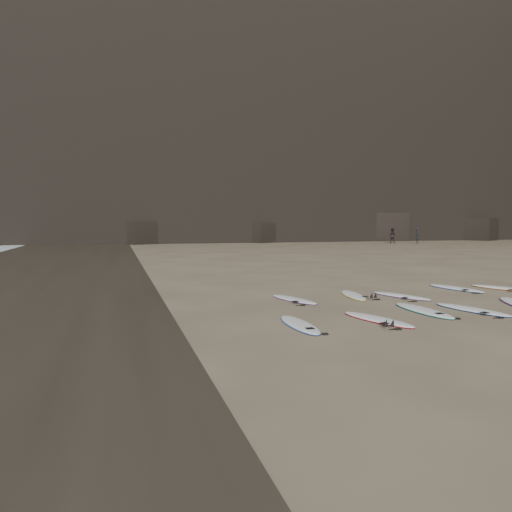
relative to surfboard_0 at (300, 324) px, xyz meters
The scene contains 13 objects.
ground 4.27m from the surfboard_0, 11.52° to the left, with size 240.00×240.00×0.00m, color #897559.
headland 60.74m from the surfboard_0, 60.55° to the left, with size 170.00×101.00×63.47m.
surfboard_0 is the anchor object (origin of this frame).
surfboard_1 2.13m from the surfboard_0, ahead, with size 0.57×2.39×0.09m, color white.
surfboard_2 4.08m from the surfboard_0, 11.78° to the left, with size 0.62×2.59×0.09m, color white.
surfboard_3 5.44m from the surfboard_0, ahead, with size 0.59×2.46×0.09m, color white.
surfboard_5 3.88m from the surfboard_0, 71.88° to the left, with size 0.54×2.23×0.08m, color white.
surfboard_6 5.30m from the surfboard_0, 49.34° to the left, with size 0.55×2.28×0.08m, color white.
surfboard_7 5.98m from the surfboard_0, 34.93° to the left, with size 0.55×2.31×0.08m, color white.
surfboard_8 9.10m from the surfboard_0, 29.82° to the left, with size 0.60×2.51×0.09m, color white.
surfboard_9 10.42m from the surfboard_0, 22.70° to the left, with size 0.61×2.53×0.09m, color white.
person_a 47.69m from the surfboard_0, 53.07° to the left, with size 0.67×0.44×1.84m, color black.
person_b 47.80m from the surfboard_0, 56.43° to the left, with size 0.85×0.66×1.74m, color black.
Camera 1 is at (-8.42, -12.00, 2.52)m, focal length 35.00 mm.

